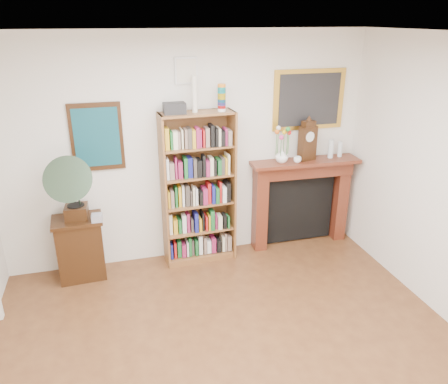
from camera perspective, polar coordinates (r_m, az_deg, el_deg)
name	(u,v)px	position (r m, az deg, el deg)	size (l,w,h in m)	color
room	(257,249)	(3.11, 4.28, -7.41)	(4.51, 5.01, 2.81)	#502C18
teal_poster	(97,137)	(5.18, -16.27, 6.89)	(0.58, 0.04, 0.78)	black
small_picture	(186,71)	(5.14, -4.96, 15.52)	(0.26, 0.04, 0.30)	white
gilt_painting	(309,100)	(5.69, 11.04, 11.75)	(0.95, 0.04, 0.75)	gold
bookshelf	(198,181)	(5.30, -3.37, 1.45)	(0.89, 0.36, 2.19)	brown
side_cabinet	(81,248)	(5.46, -18.23, -6.93)	(0.56, 0.41, 0.76)	black
fireplace	(301,194)	(5.93, 9.98, -0.25)	(1.44, 0.39, 1.21)	#531E13
gramophone	(72,185)	(5.01, -19.29, 0.92)	(0.53, 0.65, 0.82)	black
cd_stack	(97,218)	(5.15, -16.25, -3.24)	(0.12, 0.12, 0.08)	silver
mantel_clock	(307,141)	(5.66, 10.85, 6.52)	(0.24, 0.17, 0.51)	black
flower_vase	(282,156)	(5.55, 7.56, 4.69)	(0.16, 0.16, 0.17)	white
teacup	(297,160)	(5.58, 9.57, 4.19)	(0.10, 0.10, 0.08)	white
bottle_left	(331,149)	(5.85, 13.78, 5.50)	(0.07, 0.07, 0.24)	silver
bottle_right	(340,149)	(5.93, 14.92, 5.43)	(0.06, 0.06, 0.20)	silver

